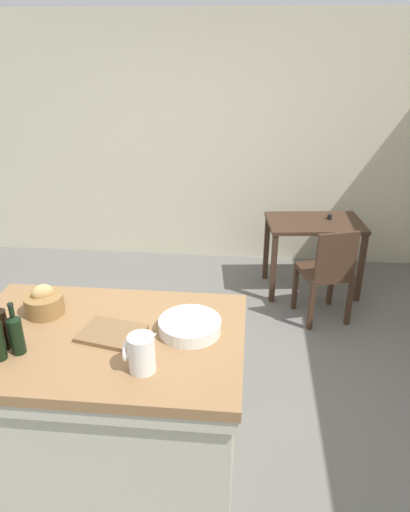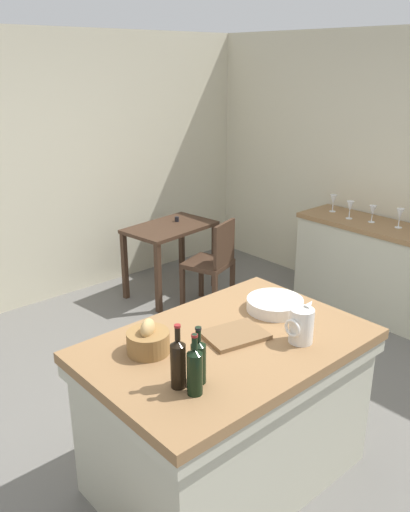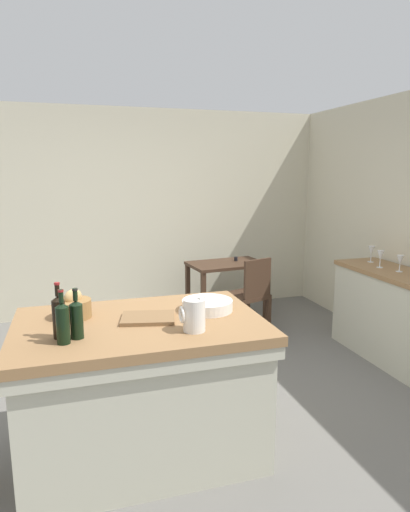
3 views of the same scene
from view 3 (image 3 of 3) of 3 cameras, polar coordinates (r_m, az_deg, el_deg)
The scene contains 16 objects.
ground_plane at distance 3.62m, azimuth -4.13°, elevation -19.26°, with size 6.76×6.76×0.00m, color #66635E.
wall_back at distance 5.72m, azimuth -10.08°, elevation 5.55°, with size 5.32×0.12×2.60m, color beige.
island_table at distance 2.95m, azimuth -8.26°, elevation -16.02°, with size 1.53×1.02×0.90m.
side_cabinet at distance 4.64m, azimuth 23.53°, elevation -7.23°, with size 0.52×1.39×0.88m.
writing_desk at distance 5.34m, azimuth 2.84°, elevation -2.12°, with size 0.96×0.66×0.78m.
wooden_chair at distance 4.88m, azimuth 5.85°, elevation -4.95°, with size 0.51×0.51×0.90m.
pitcher at distance 2.56m, azimuth -1.45°, elevation -7.63°, with size 0.17×0.13×0.23m.
wash_bowl at distance 2.95m, azimuth 0.30°, elevation -6.42°, with size 0.34×0.34×0.07m, color silver.
bread_basket at distance 2.92m, azimuth -16.75°, elevation -6.41°, with size 0.22×0.22×0.19m.
cutting_board at distance 2.79m, azimuth -7.43°, elevation -8.01°, with size 0.33×0.24×0.02m, color brown.
wine_bottle_dark at distance 2.55m, azimuth -16.39°, elevation -7.78°, with size 0.07×0.07×0.29m.
wine_bottle_amber at distance 2.58m, azimuth -18.49°, elevation -7.39°, with size 0.07×0.07×0.32m.
wine_bottle_green at distance 2.49m, azimuth -18.05°, elevation -8.16°, with size 0.07×0.07×0.30m.
wine_glass_middle at distance 4.53m, azimuth 24.07°, elevation -0.53°, with size 0.07×0.07×0.16m.
wine_glass_right at distance 4.65m, azimuth 21.88°, elevation 0.01°, with size 0.07×0.07×0.17m.
wine_glass_far_right at distance 4.90m, azimuth 20.85°, elevation 0.60°, with size 0.07×0.07×0.17m.
Camera 3 is at (-0.67, -3.06, 1.82)m, focal length 30.72 mm.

